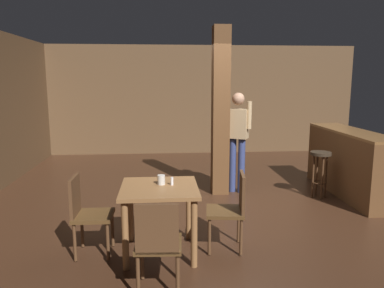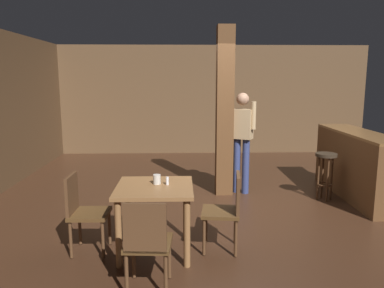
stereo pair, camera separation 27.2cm
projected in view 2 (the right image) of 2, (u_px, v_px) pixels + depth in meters
ground_plane at (238, 211)px, 5.59m from camera, size 10.80×10.80×0.00m
wall_back at (213, 100)px, 9.79m from camera, size 8.00×0.10×2.80m
pillar at (225, 112)px, 6.23m from camera, size 0.28×0.28×2.80m
dining_table at (155, 199)px, 4.16m from camera, size 0.85×0.85×0.78m
chair_south at (147, 241)px, 3.37m from camera, size 0.44×0.44×0.89m
chair_east at (227, 208)px, 4.24m from camera, size 0.47×0.47×0.89m
chair_west at (83, 209)px, 4.19m from camera, size 0.43×0.43×0.89m
napkin_cup at (157, 179)px, 4.21m from camera, size 0.09×0.09×0.11m
salt_shaker at (167, 181)px, 4.18m from camera, size 0.03×0.03×0.09m
standing_person at (242, 135)px, 6.32m from camera, size 0.45×0.34×1.72m
bar_counter at (352, 164)px, 6.18m from camera, size 0.56×2.24×1.09m
bar_stool_near at (326, 165)px, 6.01m from camera, size 0.34×0.34×0.77m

